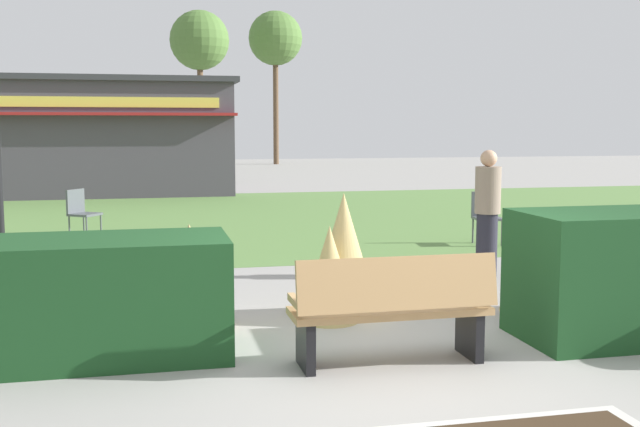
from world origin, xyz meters
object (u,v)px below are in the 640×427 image
cafe_chair_east (81,210)px  tree_center_bg (275,40)px  person_strolling (487,213)px  cafe_chair_west (486,213)px  parked_car_west_slot (125,160)px  park_bench (392,309)px  food_kiosk (82,136)px  tree_right_bg (200,42)px

cafe_chair_east → tree_center_bg: size_ratio=0.11×
person_strolling → cafe_chair_west: bearing=15.3°
parked_car_west_slot → park_bench: bearing=-83.7°
food_kiosk → cafe_chair_west: size_ratio=10.05×
cafe_chair_west → parked_car_west_slot: size_ratio=0.21×
cafe_chair_west → cafe_chair_east: same height
cafe_chair_east → tree_right_bg: 23.93m
food_kiosk → cafe_chair_west: (7.49, -11.82, -1.18)m
person_strolling → tree_center_bg: size_ratio=0.21×
food_kiosk → tree_center_bg: size_ratio=1.13×
tree_center_bg → cafe_chair_east: bearing=-106.8°
cafe_chair_west → person_strolling: (-1.21, -2.62, 0.33)m
food_kiosk → cafe_chair_east: size_ratio=10.05×
cafe_chair_west → tree_right_bg: (-3.07, 25.08, 5.44)m
tree_center_bg → cafe_chair_west: bearing=-92.1°
cafe_chair_east → person_strolling: person_strolling is taller
cafe_chair_east → parked_car_west_slot: size_ratio=0.21×
tree_right_bg → tree_center_bg: bearing=35.0°
cafe_chair_east → parked_car_west_slot: 18.02m
cafe_chair_east → tree_right_bg: (3.70, 23.01, 5.44)m
cafe_chair_west → tree_center_bg: tree_center_bg is taller
park_bench → tree_right_bg: bearing=89.0°
park_bench → tree_center_bg: tree_center_bg is taller
parked_car_west_slot → tree_center_bg: 12.34m
cafe_chair_east → tree_center_bg: (7.80, 25.88, 5.94)m
tree_right_bg → tree_center_bg: (4.10, 2.87, 0.50)m
person_strolling → tree_center_bg: bearing=35.8°
cafe_chair_west → parked_car_west_slot: (-6.50, 20.10, 0.12)m
person_strolling → parked_car_west_slot: person_strolling is taller
cafe_chair_west → person_strolling: person_strolling is taller
food_kiosk → cafe_chair_east: bearing=-85.8°
food_kiosk → parked_car_west_slot: bearing=83.1°
cafe_chair_east → tree_center_bg: tree_center_bg is taller
park_bench → tree_center_bg: size_ratio=0.21×
park_bench → parked_car_west_slot: parked_car_west_slot is taller
cafe_chair_west → tree_center_bg: (1.03, 27.96, 5.94)m
food_kiosk → person_strolling: size_ratio=5.29×
food_kiosk → tree_right_bg: (4.42, 13.26, 4.26)m
tree_center_bg → person_strolling: bearing=-94.2°
cafe_chair_west → parked_car_west_slot: 21.12m
parked_car_west_slot → tree_right_bg: tree_right_bg is taller
cafe_chair_west → tree_center_bg: bearing=87.9°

